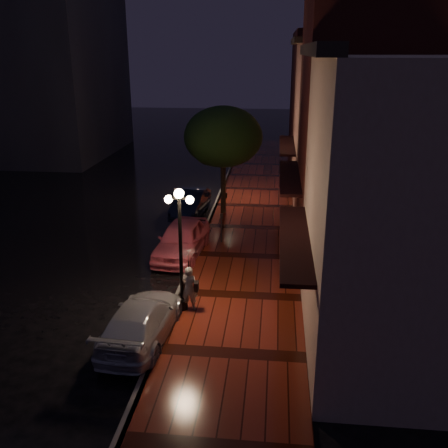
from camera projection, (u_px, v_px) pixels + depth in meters
The scene contains 15 objects.
ground at pixel (195, 256), 22.11m from camera, with size 120.00×120.00×0.00m, color black.
sidewalk at pixel (246, 257), 21.86m from camera, with size 4.50×60.00×0.15m, color #42150B.
curb at pixel (195, 255), 22.08m from camera, with size 0.25×60.00×0.15m, color #595451.
storefront_near at pixel (399, 211), 14.38m from camera, with size 5.00×8.00×8.50m, color gray.
storefront_mid at pixel (361, 127), 21.48m from camera, with size 5.00×8.00×11.00m, color #511914.
storefront_far at pixel (338, 125), 29.33m from camera, with size 5.00×8.00×9.00m, color #8C5951.
storefront_extra at pixel (325, 100), 38.56m from camera, with size 5.00×12.00×10.00m, color #511914.
streetlamp_near at pixel (180, 243), 16.52m from camera, with size 0.96×0.36×4.31m.
streetlamp_far at pixel (224, 158), 29.67m from camera, with size 0.96×0.36×4.31m.
street_tree at pixel (223, 139), 26.28m from camera, with size 4.16×4.16×5.80m.
pink_car at pixel (182, 239), 21.96m from camera, with size 1.83×4.54×1.55m, color #E15C72.
navy_car at pixel (191, 203), 27.55m from camera, with size 1.46×4.18×1.38m, color black.
silver_car at pixel (142, 321), 15.56m from camera, with size 1.84×4.52×1.31m, color #ACADB4.
woman_with_umbrella at pixel (189, 270), 16.82m from camera, with size 0.93×0.95×2.24m.
parking_meter at pixel (221, 225), 23.09m from camera, with size 0.15×0.13×1.40m.
Camera 1 is at (3.40, -20.16, 8.62)m, focal length 40.00 mm.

